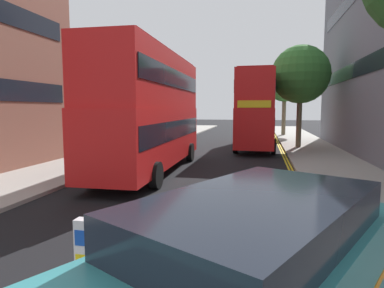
# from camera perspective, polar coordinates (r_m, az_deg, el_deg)

# --- Properties ---
(sidewalk_right) EXTENTS (4.00, 80.00, 0.14)m
(sidewalk_right) POSITION_cam_1_polar(r_m,az_deg,el_deg) (16.77, 24.37, -4.54)
(sidewalk_right) COLOR #9E9991
(sidewalk_right) RESTS_ON ground
(sidewalk_left) EXTENTS (4.00, 80.00, 0.14)m
(sidewalk_left) POSITION_cam_1_polar(r_m,az_deg,el_deg) (18.84, -18.03, -3.17)
(sidewalk_left) COLOR #9E9991
(sidewalk_left) RESTS_ON ground
(kerb_line_outer) EXTENTS (0.10, 56.00, 0.01)m
(kerb_line_outer) POSITION_cam_1_polar(r_m,az_deg,el_deg) (14.50, 17.91, -6.16)
(kerb_line_outer) COLOR yellow
(kerb_line_outer) RESTS_ON ground
(kerb_line_inner) EXTENTS (0.10, 56.00, 0.01)m
(kerb_line_inner) POSITION_cam_1_polar(r_m,az_deg,el_deg) (14.49, 17.27, -6.16)
(kerb_line_inner) COLOR yellow
(kerb_line_inner) RESTS_ON ground
(traffic_island) EXTENTS (1.10, 2.20, 0.10)m
(traffic_island) POSITION_cam_1_polar(r_m,az_deg,el_deg) (6.30, -17.86, -22.31)
(traffic_island) COLOR #9E9991
(traffic_island) RESTS_ON ground
(keep_left_bollard) EXTENTS (0.36, 0.28, 1.11)m
(keep_left_bollard) POSITION_cam_1_polar(r_m,az_deg,el_deg) (6.06, -18.05, -17.66)
(keep_left_bollard) COLOR silver
(keep_left_bollard) RESTS_ON traffic_island
(double_decker_bus_away) EXTENTS (2.95, 10.85, 5.64)m
(double_decker_bus_away) POSITION_cam_1_polar(r_m,az_deg,el_deg) (15.84, -7.13, 6.13)
(double_decker_bus_away) COLOR red
(double_decker_bus_away) RESTS_ON ground
(double_decker_bus_oncoming) EXTENTS (2.90, 10.84, 5.64)m
(double_decker_bus_oncoming) POSITION_cam_1_polar(r_m,az_deg,el_deg) (25.68, 11.10, 6.06)
(double_decker_bus_oncoming) COLOR red
(double_decker_bus_oncoming) RESTS_ON ground
(street_tree_near) EXTENTS (4.28, 4.28, 7.53)m
(street_tree_near) POSITION_cam_1_polar(r_m,az_deg,el_deg) (26.14, 18.28, 11.31)
(street_tree_near) COLOR #6B6047
(street_tree_near) RESTS_ON sidewalk_right
(street_tree_mid) EXTENTS (3.86, 3.86, 7.49)m
(street_tree_mid) POSITION_cam_1_polar(r_m,az_deg,el_deg) (37.72, 15.75, 9.93)
(street_tree_mid) COLOR #6B6047
(street_tree_mid) RESTS_ON sidewalk_right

